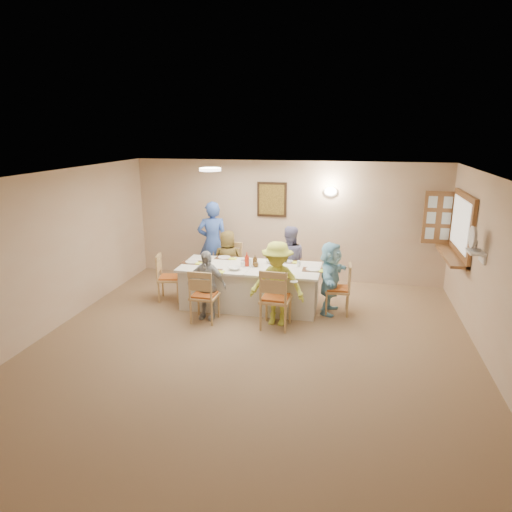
% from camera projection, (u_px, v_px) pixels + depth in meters
% --- Properties ---
extents(ground, '(7.00, 7.00, 0.00)m').
position_uv_depth(ground, '(249.00, 352.00, 6.61)').
color(ground, '#8E6C4F').
extents(room_walls, '(7.00, 7.00, 7.00)m').
position_uv_depth(room_walls, '(249.00, 251.00, 6.20)').
color(room_walls, tan).
rests_on(room_walls, ground).
extents(wall_picture, '(0.62, 0.05, 0.72)m').
position_uv_depth(wall_picture, '(272.00, 200.00, 9.48)').
color(wall_picture, black).
rests_on(wall_picture, room_walls).
extents(wall_sconce, '(0.26, 0.09, 0.18)m').
position_uv_depth(wall_sconce, '(330.00, 192.00, 9.16)').
color(wall_sconce, white).
rests_on(wall_sconce, room_walls).
extents(ceiling_light, '(0.36, 0.36, 0.05)m').
position_uv_depth(ceiling_light, '(210.00, 169.00, 7.56)').
color(ceiling_light, white).
rests_on(ceiling_light, room_walls).
extents(serving_hatch, '(0.06, 1.50, 1.15)m').
position_uv_depth(serving_hatch, '(462.00, 227.00, 7.83)').
color(serving_hatch, brown).
rests_on(serving_hatch, room_walls).
extents(hatch_sill, '(0.30, 1.50, 0.05)m').
position_uv_depth(hatch_sill, '(451.00, 256.00, 7.99)').
color(hatch_sill, brown).
rests_on(hatch_sill, room_walls).
extents(shutter_door, '(0.55, 0.04, 1.00)m').
position_uv_depth(shutter_door, '(438.00, 218.00, 8.60)').
color(shutter_door, brown).
rests_on(shutter_door, room_walls).
extents(fan_shelf, '(0.22, 0.36, 0.03)m').
position_uv_depth(fan_shelf, '(476.00, 252.00, 6.60)').
color(fan_shelf, white).
rests_on(fan_shelf, room_walls).
extents(desk_fan, '(0.30, 0.30, 0.28)m').
position_uv_depth(desk_fan, '(475.00, 242.00, 6.57)').
color(desk_fan, '#A5A5A8').
rests_on(desk_fan, fan_shelf).
extents(dining_table, '(2.49, 1.05, 0.76)m').
position_uv_depth(dining_table, '(250.00, 286.00, 8.23)').
color(dining_table, silver).
rests_on(dining_table, ground).
extents(chair_back_left, '(0.47, 0.47, 0.94)m').
position_uv_depth(chair_back_left, '(230.00, 267.00, 9.08)').
color(chair_back_left, tan).
rests_on(chair_back_left, ground).
extents(chair_back_right, '(0.47, 0.47, 0.91)m').
position_uv_depth(chair_back_right, '(289.00, 271.00, 8.84)').
color(chair_back_right, tan).
rests_on(chair_back_right, ground).
extents(chair_front_left, '(0.45, 0.45, 0.92)m').
position_uv_depth(chair_front_left, '(205.00, 295.00, 7.57)').
color(chair_front_left, tan).
rests_on(chair_front_left, ground).
extents(chair_front_right, '(0.51, 0.51, 1.02)m').
position_uv_depth(chair_front_right, '(276.00, 297.00, 7.32)').
color(chair_front_right, tan).
rests_on(chair_front_right, ground).
extents(chair_left_end, '(0.50, 0.50, 0.89)m').
position_uv_depth(chair_left_end, '(169.00, 277.00, 8.52)').
color(chair_left_end, tan).
rests_on(chair_left_end, ground).
extents(chair_right_end, '(0.45, 0.45, 0.90)m').
position_uv_depth(chair_right_end, '(337.00, 288.00, 7.90)').
color(chair_right_end, tan).
rests_on(chair_right_end, ground).
extents(diner_back_left, '(0.70, 0.55, 1.23)m').
position_uv_depth(diner_back_left, '(228.00, 261.00, 8.92)').
color(diner_back_left, brown).
rests_on(diner_back_left, ground).
extents(diner_back_right, '(0.87, 0.78, 1.37)m').
position_uv_depth(diner_back_right, '(289.00, 261.00, 8.66)').
color(diner_back_right, slate).
rests_on(diner_back_right, ground).
extents(diner_front_left, '(0.75, 0.41, 1.19)m').
position_uv_depth(diner_front_left, '(207.00, 285.00, 7.65)').
color(diner_front_left, '#A7A7A7').
rests_on(diner_front_left, ground).
extents(diner_front_right, '(1.00, 0.68, 1.40)m').
position_uv_depth(diner_front_right, '(277.00, 284.00, 7.38)').
color(diner_front_right, '#D1DB46').
rests_on(diner_front_right, ground).
extents(diner_right_end, '(1.29, 0.72, 1.27)m').
position_uv_depth(diner_right_end, '(330.00, 278.00, 7.87)').
color(diner_right_end, '#9BE1FF').
rests_on(diner_right_end, ground).
extents(caregiver, '(0.85, 0.75, 1.71)m').
position_uv_depth(caregiver, '(213.00, 243.00, 9.39)').
color(caregiver, '#395BB5').
rests_on(caregiver, ground).
extents(placemat_fl, '(0.36, 0.27, 0.01)m').
position_uv_depth(placemat_fl, '(211.00, 271.00, 7.85)').
color(placemat_fl, '#472B19').
rests_on(placemat_fl, dining_table).
extents(plate_fl, '(0.24, 0.24, 0.02)m').
position_uv_depth(plate_fl, '(211.00, 270.00, 7.84)').
color(plate_fl, white).
rests_on(plate_fl, dining_table).
extents(napkin_fl, '(0.14, 0.14, 0.01)m').
position_uv_depth(napkin_fl, '(220.00, 272.00, 7.76)').
color(napkin_fl, '#EAFF35').
rests_on(napkin_fl, dining_table).
extents(placemat_fr, '(0.37, 0.27, 0.01)m').
position_uv_depth(placemat_fr, '(280.00, 275.00, 7.61)').
color(placemat_fr, '#472B19').
rests_on(placemat_fr, dining_table).
extents(plate_fr, '(0.26, 0.26, 0.02)m').
position_uv_depth(plate_fr, '(280.00, 275.00, 7.60)').
color(plate_fr, white).
rests_on(plate_fr, dining_table).
extents(napkin_fr, '(0.15, 0.15, 0.01)m').
position_uv_depth(napkin_fr, '(290.00, 276.00, 7.52)').
color(napkin_fr, '#EAFF35').
rests_on(napkin_fr, dining_table).
extents(placemat_bl, '(0.34, 0.25, 0.01)m').
position_uv_depth(placemat_bl, '(224.00, 258.00, 8.64)').
color(placemat_bl, '#472B19').
rests_on(placemat_bl, dining_table).
extents(plate_bl, '(0.24, 0.24, 0.01)m').
position_uv_depth(plate_bl, '(224.00, 257.00, 8.64)').
color(plate_bl, white).
rests_on(plate_bl, dining_table).
extents(napkin_bl, '(0.13, 0.13, 0.01)m').
position_uv_depth(napkin_bl, '(233.00, 259.00, 8.55)').
color(napkin_bl, '#EAFF35').
rests_on(napkin_bl, dining_table).
extents(placemat_br, '(0.35, 0.26, 0.01)m').
position_uv_depth(placemat_br, '(287.00, 261.00, 8.40)').
color(placemat_br, '#472B19').
rests_on(placemat_br, dining_table).
extents(plate_br, '(0.23, 0.23, 0.01)m').
position_uv_depth(plate_br, '(287.00, 261.00, 8.40)').
color(plate_br, white).
rests_on(plate_br, dining_table).
extents(napkin_br, '(0.13, 0.13, 0.01)m').
position_uv_depth(napkin_br, '(296.00, 262.00, 8.31)').
color(napkin_br, '#EAFF35').
rests_on(napkin_br, dining_table).
extents(placemat_le, '(0.36, 0.27, 0.01)m').
position_uv_depth(placemat_le, '(192.00, 262.00, 8.34)').
color(placemat_le, '#472B19').
rests_on(placemat_le, dining_table).
extents(plate_le, '(0.23, 0.23, 0.01)m').
position_uv_depth(plate_le, '(192.00, 262.00, 8.34)').
color(plate_le, white).
rests_on(plate_le, dining_table).
extents(napkin_le, '(0.14, 0.14, 0.01)m').
position_uv_depth(napkin_le, '(200.00, 263.00, 8.26)').
color(napkin_le, '#EAFF35').
rests_on(napkin_le, dining_table).
extents(placemat_re, '(0.37, 0.28, 0.01)m').
position_uv_depth(placemat_re, '(313.00, 270.00, 7.90)').
color(placemat_re, '#472B19').
rests_on(placemat_re, dining_table).
extents(plate_re, '(0.26, 0.26, 0.02)m').
position_uv_depth(plate_re, '(313.00, 269.00, 7.90)').
color(plate_re, white).
rests_on(plate_re, dining_table).
extents(napkin_re, '(0.15, 0.15, 0.01)m').
position_uv_depth(napkin_re, '(323.00, 271.00, 7.81)').
color(napkin_re, '#EAFF35').
rests_on(napkin_re, dining_table).
extents(teacup_a, '(0.17, 0.17, 0.08)m').
position_uv_depth(teacup_a, '(202.00, 266.00, 7.98)').
color(teacup_a, white).
rests_on(teacup_a, dining_table).
extents(teacup_b, '(0.17, 0.17, 0.09)m').
position_uv_depth(teacup_b, '(278.00, 257.00, 8.55)').
color(teacup_b, white).
rests_on(teacup_b, dining_table).
extents(bowl_a, '(0.36, 0.36, 0.05)m').
position_uv_depth(bowl_a, '(235.00, 268.00, 7.90)').
color(bowl_a, white).
rests_on(bowl_a, dining_table).
extents(bowl_b, '(0.30, 0.30, 0.06)m').
position_uv_depth(bowl_b, '(271.00, 262.00, 8.28)').
color(bowl_b, white).
rests_on(bowl_b, dining_table).
extents(condiment_ketchup, '(0.15, 0.15, 0.25)m').
position_uv_depth(condiment_ketchup, '(247.00, 259.00, 8.09)').
color(condiment_ketchup, '#B2230F').
rests_on(condiment_ketchup, dining_table).
extents(condiment_brown, '(0.12, 0.12, 0.19)m').
position_uv_depth(condiment_brown, '(255.00, 260.00, 8.17)').
color(condiment_brown, '#4A3113').
rests_on(condiment_brown, dining_table).
extents(condiment_malt, '(0.14, 0.14, 0.13)m').
position_uv_depth(condiment_malt, '(256.00, 263.00, 8.05)').
color(condiment_malt, '#4A3113').
rests_on(condiment_malt, dining_table).
extents(drinking_glass, '(0.07, 0.07, 0.10)m').
position_uv_depth(drinking_glass, '(243.00, 262.00, 8.19)').
color(drinking_glass, silver).
rests_on(drinking_glass, dining_table).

